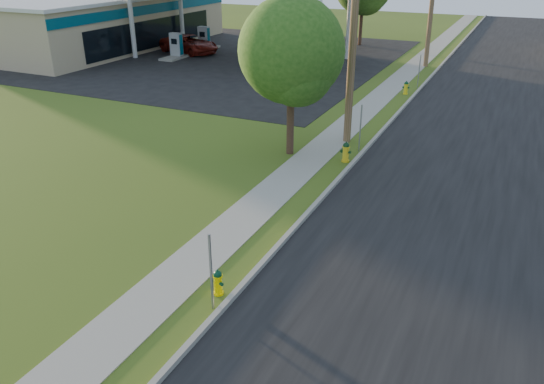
% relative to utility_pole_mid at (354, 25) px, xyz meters
% --- Properties ---
extents(road, '(8.00, 120.00, 0.02)m').
position_rel_utility_pole_mid_xyz_m(road, '(5.10, -7.00, -4.94)').
color(road, black).
rests_on(road, ground).
extents(curb, '(0.15, 120.00, 0.15)m').
position_rel_utility_pole_mid_xyz_m(curb, '(1.10, -7.00, -4.88)').
color(curb, gray).
rests_on(curb, ground).
extents(sidewalk, '(1.50, 120.00, 0.03)m').
position_rel_utility_pole_mid_xyz_m(sidewalk, '(-0.65, -7.00, -4.94)').
color(sidewalk, '#9B998E').
rests_on(sidewalk, ground).
extents(forecourt, '(26.00, 28.00, 0.02)m').
position_rel_utility_pole_mid_xyz_m(forecourt, '(-15.40, 15.00, -4.94)').
color(forecourt, black).
rests_on(forecourt, ground).
extents(utility_pole_mid, '(1.40, 0.32, 9.80)m').
position_rel_utility_pole_mid_xyz_m(utility_pole_mid, '(0.00, 0.00, 0.00)').
color(utility_pole_mid, brown).
rests_on(utility_pole_mid, ground).
extents(sign_post_near, '(0.05, 0.04, 2.00)m').
position_rel_utility_pole_mid_xyz_m(sign_post_near, '(0.85, -12.80, -3.95)').
color(sign_post_near, gray).
rests_on(sign_post_near, ground).
extents(sign_post_mid, '(0.05, 0.04, 2.00)m').
position_rel_utility_pole_mid_xyz_m(sign_post_mid, '(0.85, -1.00, -3.95)').
color(sign_post_mid, gray).
rests_on(sign_post_mid, ground).
extents(sign_post_far, '(0.05, 0.04, 2.00)m').
position_rel_utility_pole_mid_xyz_m(sign_post_far, '(0.85, 11.20, -3.95)').
color(sign_post_far, gray).
rests_on(sign_post_far, ground).
extents(fuel_pump_nw, '(1.20, 3.20, 1.90)m').
position_rel_utility_pole_mid_xyz_m(fuel_pump_nw, '(-17.90, 13.00, -4.23)').
color(fuel_pump_nw, gray).
rests_on(fuel_pump_nw, ground).
extents(fuel_pump_ne, '(1.20, 3.20, 1.90)m').
position_rel_utility_pole_mid_xyz_m(fuel_pump_ne, '(-8.90, 13.00, -4.23)').
color(fuel_pump_ne, gray).
rests_on(fuel_pump_ne, ground).
extents(fuel_pump_sw, '(1.20, 3.20, 1.90)m').
position_rel_utility_pole_mid_xyz_m(fuel_pump_sw, '(-17.90, 17.00, -4.23)').
color(fuel_pump_sw, gray).
rests_on(fuel_pump_sw, ground).
extents(fuel_pump_se, '(1.20, 3.20, 1.90)m').
position_rel_utility_pole_mid_xyz_m(fuel_pump_se, '(-8.90, 17.00, -4.23)').
color(fuel_pump_se, gray).
rests_on(fuel_pump_se, ground).
extents(convenience_store, '(10.40, 22.40, 4.25)m').
position_rel_utility_pole_mid_xyz_m(convenience_store, '(-26.38, 15.00, -2.82)').
color(convenience_store, tan).
rests_on(convenience_store, ground).
extents(tree_verge, '(4.13, 4.13, 6.26)m').
position_rel_utility_pole_mid_xyz_m(tree_verge, '(-1.58, -2.52, -0.93)').
color(tree_verge, '#352419').
rests_on(tree_verge, ground).
extents(hydrant_near, '(0.36, 0.32, 0.70)m').
position_rel_utility_pole_mid_xyz_m(hydrant_near, '(0.67, -12.25, -4.61)').
color(hydrant_near, '#FFE200').
rests_on(hydrant_near, ground).
extents(hydrant_mid, '(0.43, 0.38, 0.84)m').
position_rel_utility_pole_mid_xyz_m(hydrant_mid, '(0.71, -2.38, -4.54)').
color(hydrant_mid, yellow).
rests_on(hydrant_mid, ground).
extents(hydrant_far, '(0.40, 0.35, 0.77)m').
position_rel_utility_pole_mid_xyz_m(hydrant_far, '(0.52, 9.43, -4.58)').
color(hydrant_far, yellow).
rests_on(hydrant_far, ground).
extents(car_red, '(5.70, 3.77, 1.46)m').
position_rel_utility_pole_mid_xyz_m(car_red, '(-18.22, 15.23, -4.23)').
color(car_red, maroon).
rests_on(car_red, ground).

